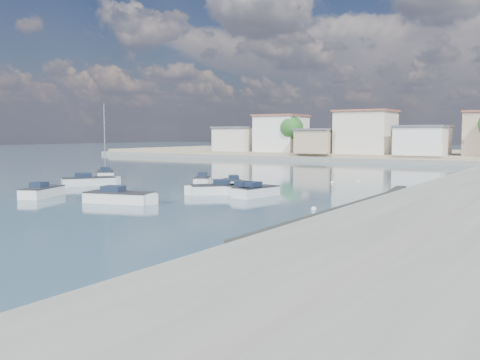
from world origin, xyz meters
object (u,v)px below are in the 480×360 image
Objects in this scene: motorboat_h at (123,198)px; motorboat_a at (44,192)px; motorboat_d at (214,190)px; motorboat_g at (202,182)px; motorboat_f at (233,184)px; sailboat at (105,174)px; motorboat_b at (258,192)px; motorboat_c at (239,191)px; motorboat_e at (91,181)px.

motorboat_a is at bearing -175.52° from motorboat_h.
motorboat_d is 1.11× the size of motorboat_g.
motorboat_d is 5.70m from motorboat_f.
motorboat_g is at bearing -5.04° from sailboat.
motorboat_b is at bearing -14.60° from sailboat.
motorboat_a is 0.83× the size of motorboat_h.
sailboat is (-19.60, 1.85, 0.04)m from motorboat_f.
motorboat_a is at bearing -146.53° from motorboat_b.
motorboat_c is 0.89× the size of motorboat_e.
motorboat_b is at bearing 10.66° from motorboat_d.
motorboat_d is 0.50× the size of sailboat.
motorboat_g is at bearing 173.22° from motorboat_f.
motorboat_c is 2.39m from motorboat_d.
motorboat_b is 1.01× the size of motorboat_c.
motorboat_c is 0.82× the size of motorboat_h.
motorboat_d is 15.27m from motorboat_e.
motorboat_b is 1.72m from motorboat_c.
sailboat reaches higher than motorboat_a.
motorboat_f is 0.60× the size of motorboat_h.
motorboat_c and motorboat_e have the same top height.
motorboat_d is 8.24m from motorboat_g.
sailboat is at bearing 174.60° from motorboat_f.
motorboat_c is 10.11m from motorboat_h.
motorboat_a is 1.01× the size of motorboat_c.
motorboat_f is (13.69, 5.61, -0.00)m from motorboat_e.
motorboat_a is 10.00m from motorboat_e.
sailboat is (-21.19, 7.33, 0.04)m from motorboat_d.
motorboat_h is 24.50m from sailboat.
motorboat_d is (-2.36, -0.38, -0.00)m from motorboat_c.
motorboat_b is 1.10× the size of motorboat_d.
motorboat_a is 17.39m from motorboat_f.
sailboat reaches higher than motorboat_f.
motorboat_b is 11.02m from motorboat_g.
motorboat_d is 0.82× the size of motorboat_e.
motorboat_e is at bearing -147.56° from motorboat_g.
motorboat_b is 4.11m from motorboat_d.
motorboat_a and motorboat_b have the same top height.
motorboat_g and motorboat_h have the same top height.
motorboat_c is at bearing -34.78° from motorboat_g.
motorboat_b is 0.90× the size of motorboat_e.
motorboat_e is 1.53× the size of motorboat_f.
motorboat_e is 15.28m from motorboat_h.
motorboat_h is (8.49, 0.66, -0.00)m from motorboat_a.
sailboat is at bearing 128.42° from motorboat_e.
motorboat_g is at bearing 70.72° from motorboat_a.
motorboat_a is 0.55× the size of sailboat.
motorboat_e is (-15.27, -0.13, 0.00)m from motorboat_d.
motorboat_c and motorboat_g have the same top height.
sailboat is at bearing 160.91° from motorboat_d.
motorboat_c is 1.20× the size of motorboat_g.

